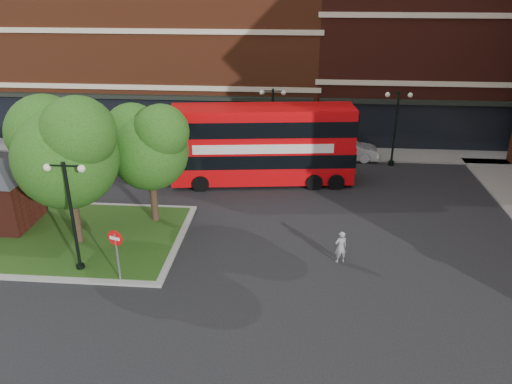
# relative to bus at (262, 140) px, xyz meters

# --- Properties ---
(ground) EXTENTS (120.00, 120.00, 0.00)m
(ground) POSITION_rel_bus_xyz_m (-1.60, -10.82, -2.72)
(ground) COLOR black
(ground) RESTS_ON ground
(pavement_far) EXTENTS (44.00, 3.00, 0.12)m
(pavement_far) POSITION_rel_bus_xyz_m (-1.60, 5.68, -2.66)
(pavement_far) COLOR slate
(pavement_far) RESTS_ON ground
(terrace_far_left) EXTENTS (26.00, 12.00, 14.00)m
(terrace_far_left) POSITION_rel_bus_xyz_m (-9.60, 13.18, 4.28)
(terrace_far_left) COLOR maroon
(terrace_far_left) RESTS_ON ground
(terrace_far_right) EXTENTS (18.00, 12.00, 16.00)m
(terrace_far_right) POSITION_rel_bus_xyz_m (12.40, 13.18, 5.28)
(terrace_far_right) COLOR #471911
(terrace_far_right) RESTS_ON ground
(traffic_island) EXTENTS (12.60, 7.60, 0.15)m
(traffic_island) POSITION_rel_bus_xyz_m (-9.60, -7.82, -2.65)
(traffic_island) COLOR gray
(traffic_island) RESTS_ON ground
(tree_island_west) EXTENTS (5.40, 4.71, 7.21)m
(tree_island_west) POSITION_rel_bus_xyz_m (-8.19, -8.25, 2.08)
(tree_island_west) COLOR #2D2116
(tree_island_west) RESTS_ON ground
(tree_island_east) EXTENTS (4.46, 3.90, 6.29)m
(tree_island_east) POSITION_rel_bus_xyz_m (-5.18, -5.76, 1.53)
(tree_island_east) COLOR #2D2116
(tree_island_east) RESTS_ON ground
(lamp_island) EXTENTS (1.72, 0.36, 5.00)m
(lamp_island) POSITION_rel_bus_xyz_m (-7.10, -10.62, 0.11)
(lamp_island) COLOR black
(lamp_island) RESTS_ON ground
(lamp_far_left) EXTENTS (1.72, 0.36, 5.00)m
(lamp_far_left) POSITION_rel_bus_xyz_m (0.40, 3.68, 0.11)
(lamp_far_left) COLOR black
(lamp_far_left) RESTS_ON ground
(lamp_far_right) EXTENTS (1.72, 0.36, 5.00)m
(lamp_far_right) POSITION_rel_bus_xyz_m (8.40, 3.68, 0.11)
(lamp_far_right) COLOR black
(lamp_far_right) RESTS_ON ground
(bus) EXTENTS (11.05, 3.73, 4.14)m
(bus) POSITION_rel_bus_xyz_m (0.00, 0.00, 0.00)
(bus) COLOR red
(bus) RESTS_ON ground
(woman) EXTENTS (0.64, 0.53, 1.51)m
(woman) POSITION_rel_bus_xyz_m (4.11, -8.96, -1.96)
(woman) COLOR gray
(woman) RESTS_ON ground
(car_silver) EXTENTS (3.84, 1.78, 1.27)m
(car_silver) POSITION_rel_bus_xyz_m (-5.90, 5.03, -2.08)
(car_silver) COLOR #9D9FA4
(car_silver) RESTS_ON ground
(car_white) EXTENTS (4.51, 1.74, 1.47)m
(car_white) POSITION_rel_bus_xyz_m (5.39, 4.62, -1.98)
(car_white) COLOR silver
(car_white) RESTS_ON ground
(no_entry_sign) EXTENTS (0.65, 0.25, 2.42)m
(no_entry_sign) POSITION_rel_bus_xyz_m (-5.10, -11.32, -0.99)
(no_entry_sign) COLOR slate
(no_entry_sign) RESTS_ON ground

